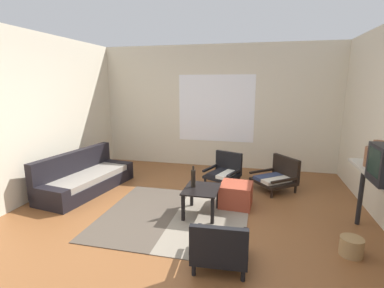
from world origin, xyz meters
TOP-DOWN VIEW (x-y plane):
  - ground_plane at (0.00, 0.00)m, footprint 7.80×7.80m
  - far_wall_with_window at (0.00, 3.06)m, footprint 5.60×0.13m
  - side_wall_left at (-2.66, 0.30)m, footprint 0.12×6.60m
  - area_rug at (-0.17, 0.33)m, footprint 2.06×1.96m
  - couch at (-2.02, 0.94)m, footprint 0.97×1.89m
  - coffee_table at (0.20, 0.47)m, footprint 0.49×0.59m
  - armchair_by_window at (0.36, 1.84)m, footprint 0.71×0.72m
  - armchair_striped_foreground at (0.62, -0.68)m, footprint 0.60×0.63m
  - armchair_corner at (1.32, 1.77)m, footprint 0.87×0.87m
  - ottoman_orange at (0.66, 0.89)m, footprint 0.50×0.50m
  - clay_vase at (2.32, 0.34)m, footprint 0.26×0.26m
  - glass_bottle at (0.07, 0.51)m, footprint 0.07×0.07m
  - wicker_basket at (2.02, -0.13)m, footprint 0.25×0.25m

SIDE VIEW (x-z plane):
  - ground_plane at x=0.00m, z-range 0.00..0.00m
  - area_rug at x=-0.17m, z-range 0.00..0.01m
  - wicker_basket at x=2.02m, z-range 0.00..0.21m
  - ottoman_orange at x=0.66m, z-range 0.00..0.36m
  - couch at x=-2.02m, z-range -0.13..0.56m
  - armchair_striped_foreground at x=0.62m, z-range -0.04..0.50m
  - armchair_corner at x=1.32m, z-range -0.04..0.55m
  - armchair_by_window at x=0.36m, z-range -0.03..0.56m
  - coffee_table at x=0.20m, z-range 0.12..0.52m
  - glass_bottle at x=0.07m, z-range 0.38..0.69m
  - clay_vase at x=2.32m, z-range 0.87..1.19m
  - far_wall_with_window at x=0.00m, z-range 0.00..2.70m
  - side_wall_left at x=-2.66m, z-range 0.00..2.70m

